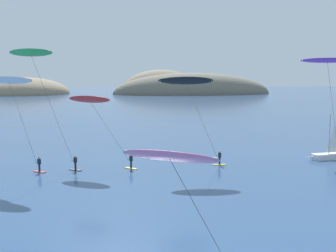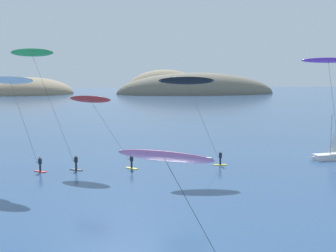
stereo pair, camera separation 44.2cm
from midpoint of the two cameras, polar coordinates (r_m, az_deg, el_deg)
headland_island at (r=219.34m, az=-3.24°, el=4.41°), size 148.56×51.71×24.81m
sailboat_near at (r=56.40m, az=21.31°, el=-3.61°), size 5.94×1.72×5.70m
kitesurfer_white at (r=48.78m, az=-20.14°, el=5.06°), size 6.65×3.74×10.46m
kitesurfer_red at (r=49.17m, az=-9.86°, el=2.97°), size 7.89×5.22×8.25m
kitesurfer_green at (r=50.02m, az=-17.37°, el=8.47°), size 8.35×5.57×13.51m
kitesurfer_purple at (r=47.87m, az=21.31°, el=7.09°), size 5.39×3.51×12.40m
kitesurfer_pink at (r=19.67m, az=1.09°, el=-5.83°), size 6.38×4.49×7.32m
kitesurfer_black at (r=48.30m, az=3.09°, el=5.45°), size 7.99×2.04×10.40m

